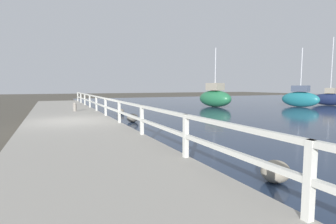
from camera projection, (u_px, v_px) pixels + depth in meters
The scene contains 10 objects.
ground_plane at pixel (71, 129), 11.63m from camera, with size 120.00×120.00×0.00m, color #4C473D.
dock_walkway at pixel (71, 125), 11.62m from camera, with size 3.84×36.00×0.36m.
railing at pixel (112, 105), 12.28m from camera, with size 0.10×32.50×0.94m.
boulder_mid_strip at pixel (120, 111), 17.77m from camera, with size 0.51×0.46×0.38m.
boulder_water_edge at pixel (133, 118), 13.86m from camera, with size 0.60×0.54×0.45m.
boulder_near_dock at pixel (275, 171), 5.15m from camera, with size 0.59×0.53×0.44m.
mooring_bollard at pixel (75, 107), 16.12m from camera, with size 0.21×0.21×0.55m.
sailboat_teal at pixel (300, 98), 23.94m from camera, with size 1.80×3.57×5.33m.
sailboat_navy at pixel (330, 98), 25.94m from camera, with size 1.86×3.48×6.64m.
sailboat_green at pixel (215, 97), 24.01m from camera, with size 2.39×3.87×5.34m.
Camera 1 is at (-0.81, -12.26, 1.89)m, focal length 28.00 mm.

